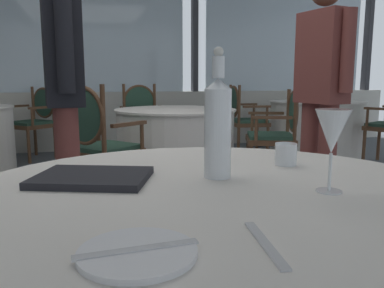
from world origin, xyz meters
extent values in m
plane|color=#4C5156|center=(0.00, 0.00, 0.00)|extent=(13.07, 13.07, 0.00)
cube|color=beige|center=(0.00, 3.47, 0.42)|extent=(10.06, 0.12, 0.85)
cube|color=silver|center=(0.00, 3.49, 1.76)|extent=(2.77, 0.02, 1.82)
cube|color=silver|center=(3.15, 3.49, 1.76)|extent=(2.77, 0.02, 1.82)
cube|color=#333338|center=(1.58, 3.47, 1.76)|extent=(0.08, 0.14, 1.82)
cube|color=#333338|center=(4.73, 3.47, 1.76)|extent=(0.08, 0.14, 1.82)
cylinder|color=white|center=(0.19, -1.59, 0.72)|extent=(1.40, 1.40, 0.02)
cylinder|color=white|center=(-0.05, -1.87, 0.74)|extent=(0.19, 0.19, 0.01)
cube|color=silver|center=(-0.05, -1.87, 0.74)|extent=(0.20, 0.03, 0.00)
cube|color=silver|center=(0.17, -1.89, 0.74)|extent=(0.04, 0.19, 0.00)
cylinder|color=white|center=(0.24, -1.42, 0.86)|extent=(0.08, 0.08, 0.25)
cone|color=white|center=(0.24, -1.42, 1.00)|extent=(0.08, 0.08, 0.03)
cylinder|color=white|center=(0.24, -1.42, 1.05)|extent=(0.03, 0.03, 0.06)
sphere|color=silver|center=(0.24, -1.42, 1.09)|extent=(0.03, 0.03, 0.03)
cylinder|color=white|center=(0.46, -1.64, 0.74)|extent=(0.06, 0.06, 0.00)
cylinder|color=white|center=(0.46, -1.64, 0.78)|extent=(0.01, 0.01, 0.10)
cone|color=white|center=(0.46, -1.64, 0.89)|extent=(0.09, 0.09, 0.11)
cylinder|color=white|center=(0.52, -1.32, 0.77)|extent=(0.07, 0.07, 0.07)
cube|color=black|center=(-0.11, -1.37, 0.74)|extent=(0.36, 0.31, 0.02)
cylinder|color=white|center=(0.77, 1.34, 0.72)|extent=(1.21, 1.21, 0.02)
cylinder|color=white|center=(0.77, 1.34, 0.36)|extent=(1.17, 1.17, 0.71)
cube|color=brown|center=(1.65, 1.01, 0.43)|extent=(0.59, 0.59, 0.05)
cube|color=#284738|center=(1.65, 1.01, 0.48)|extent=(0.54, 0.54, 0.04)
cylinder|color=brown|center=(1.40, 0.89, 0.20)|extent=(0.04, 0.04, 0.41)
cylinder|color=brown|center=(1.53, 1.27, 0.20)|extent=(0.04, 0.04, 0.41)
cylinder|color=brown|center=(1.77, 0.76, 0.20)|extent=(0.04, 0.04, 0.41)
cylinder|color=brown|center=(1.91, 1.13, 0.20)|extent=(0.04, 0.04, 0.41)
cylinder|color=brown|center=(1.77, 0.76, 0.69)|extent=(0.04, 0.04, 0.47)
cylinder|color=brown|center=(1.91, 1.13, 0.69)|extent=(0.04, 0.04, 0.47)
ellipsoid|color=#284738|center=(1.85, 0.94, 0.72)|extent=(0.18, 0.38, 0.39)
torus|color=brown|center=(1.85, 0.94, 0.72)|extent=(0.17, 0.39, 0.41)
cube|color=brown|center=(1.55, 0.79, 0.68)|extent=(0.36, 0.16, 0.03)
cylinder|color=brown|center=(1.42, 0.83, 0.57)|extent=(0.03, 0.03, 0.22)
cube|color=brown|center=(1.72, 1.26, 0.68)|extent=(0.36, 0.16, 0.03)
cylinder|color=brown|center=(1.59, 1.30, 0.57)|extent=(0.03, 0.03, 0.22)
cube|color=brown|center=(0.60, 2.27, 0.45)|extent=(0.53, 0.53, 0.05)
cube|color=#284738|center=(0.60, 2.27, 0.49)|extent=(0.49, 0.49, 0.04)
cylinder|color=brown|center=(0.83, 2.11, 0.21)|extent=(0.04, 0.04, 0.42)
cylinder|color=brown|center=(0.44, 2.04, 0.21)|extent=(0.04, 0.04, 0.42)
cylinder|color=brown|center=(0.76, 2.50, 0.21)|extent=(0.04, 0.04, 0.42)
cylinder|color=brown|center=(0.37, 2.43, 0.21)|extent=(0.04, 0.04, 0.42)
cylinder|color=brown|center=(0.76, 2.50, 0.72)|extent=(0.04, 0.04, 0.50)
cylinder|color=brown|center=(0.37, 2.43, 0.72)|extent=(0.04, 0.04, 0.50)
ellipsoid|color=#284738|center=(0.56, 2.48, 0.75)|extent=(0.39, 0.12, 0.42)
torus|color=brown|center=(0.56, 2.48, 0.75)|extent=(0.43, 0.11, 0.43)
cube|color=brown|center=(0.85, 2.29, 0.69)|extent=(0.10, 0.37, 0.03)
cylinder|color=brown|center=(0.88, 2.15, 0.58)|extent=(0.03, 0.03, 0.22)
cube|color=brown|center=(0.36, 2.20, 0.69)|extent=(0.10, 0.37, 0.03)
cylinder|color=brown|center=(0.38, 2.07, 0.58)|extent=(0.03, 0.03, 0.22)
cube|color=brown|center=(0.04, 0.73, 0.44)|extent=(0.65, 0.65, 0.05)
cube|color=#284738|center=(0.04, 0.73, 0.48)|extent=(0.60, 0.60, 0.04)
cylinder|color=brown|center=(0.07, 1.01, 0.21)|extent=(0.04, 0.04, 0.41)
cylinder|color=brown|center=(0.32, 0.71, 0.21)|extent=(0.04, 0.04, 0.41)
cylinder|color=brown|center=(-0.24, 0.76, 0.21)|extent=(0.04, 0.04, 0.41)
cylinder|color=brown|center=(0.02, 0.45, 0.21)|extent=(0.04, 0.04, 0.41)
cylinder|color=brown|center=(-0.24, 0.76, 0.72)|extent=(0.04, 0.04, 0.53)
cylinder|color=brown|center=(0.02, 0.45, 0.72)|extent=(0.04, 0.04, 0.53)
ellipsoid|color=#284738|center=(-0.12, 0.59, 0.75)|extent=(0.29, 0.33, 0.44)
torus|color=brown|center=(-0.12, 0.59, 0.75)|extent=(0.32, 0.37, 0.45)
cube|color=brown|center=(-0.10, 0.93, 0.68)|extent=(0.31, 0.26, 0.03)
cylinder|color=brown|center=(0.00, 1.03, 0.57)|extent=(0.03, 0.03, 0.22)
cube|color=brown|center=(0.22, 0.55, 0.68)|extent=(0.31, 0.26, 0.03)
cylinder|color=brown|center=(0.32, 0.64, 0.57)|extent=(0.03, 0.03, 0.22)
cube|color=brown|center=(-0.78, 2.92, 0.44)|extent=(0.65, 0.65, 0.05)
cube|color=#284738|center=(-0.78, 2.92, 0.48)|extent=(0.60, 0.60, 0.04)
cylinder|color=brown|center=(-0.79, 2.64, 0.21)|extent=(0.04, 0.04, 0.41)
cylinder|color=brown|center=(-1.06, 2.93, 0.21)|extent=(0.04, 0.04, 0.41)
cylinder|color=brown|center=(-0.50, 2.91, 0.21)|extent=(0.04, 0.04, 0.41)
cylinder|color=brown|center=(-0.77, 3.20, 0.21)|extent=(0.04, 0.04, 0.41)
cylinder|color=brown|center=(-0.50, 2.91, 0.70)|extent=(0.04, 0.04, 0.47)
cylinder|color=brown|center=(-0.77, 3.20, 0.70)|extent=(0.04, 0.04, 0.47)
ellipsoid|color=#284738|center=(-0.62, 3.07, 0.72)|extent=(0.31, 0.32, 0.40)
torus|color=brown|center=(-0.62, 3.07, 0.72)|extent=(0.30, 0.32, 0.41)
cube|color=brown|center=(-0.62, 2.73, 0.68)|extent=(0.29, 0.28, 0.03)
cylinder|color=brown|center=(-0.72, 2.63, 0.57)|extent=(0.03, 0.03, 0.22)
cube|color=brown|center=(-0.97, 3.09, 0.68)|extent=(0.29, 0.28, 0.03)
cylinder|color=brown|center=(-1.07, 2.99, 0.57)|extent=(0.03, 0.03, 0.22)
cylinder|color=white|center=(3.01, 2.29, 0.72)|extent=(1.30, 1.30, 0.02)
cylinder|color=white|center=(3.01, 2.29, 0.36)|extent=(1.26, 1.26, 0.71)
cube|color=brown|center=(2.02, 2.38, 0.44)|extent=(0.50, 0.50, 0.05)
cube|color=#284738|center=(2.02, 2.38, 0.48)|extent=(0.46, 0.46, 0.04)
cylinder|color=brown|center=(2.24, 2.56, 0.21)|extent=(0.04, 0.04, 0.42)
cylinder|color=brown|center=(2.20, 2.16, 0.21)|extent=(0.04, 0.04, 0.42)
cylinder|color=brown|center=(1.84, 2.59, 0.21)|extent=(0.04, 0.04, 0.42)
cylinder|color=brown|center=(1.81, 2.19, 0.21)|extent=(0.04, 0.04, 0.42)
cylinder|color=brown|center=(1.84, 2.59, 0.71)|extent=(0.04, 0.04, 0.49)
cylinder|color=brown|center=(1.81, 2.19, 0.71)|extent=(0.04, 0.04, 0.49)
ellipsoid|color=#284738|center=(1.81, 2.39, 0.74)|extent=(0.08, 0.39, 0.41)
torus|color=brown|center=(1.81, 2.39, 0.74)|extent=(0.07, 0.43, 0.43)
cube|color=brown|center=(2.06, 2.62, 0.69)|extent=(0.37, 0.07, 0.03)
cylinder|color=brown|center=(2.20, 2.61, 0.58)|extent=(0.03, 0.03, 0.22)
cube|color=brown|center=(2.02, 2.13, 0.69)|extent=(0.37, 0.07, 0.03)
cylinder|color=brown|center=(2.16, 2.11, 0.58)|extent=(0.03, 0.03, 0.22)
cylinder|color=brown|center=(3.16, 1.49, 0.21)|extent=(0.04, 0.04, 0.42)
cylinder|color=brown|center=(3.53, 1.66, 0.21)|extent=(0.04, 0.04, 0.42)
cube|color=brown|center=(3.19, 1.31, 0.69)|extent=(0.19, 0.35, 0.03)
cylinder|color=brown|center=(3.13, 1.44, 0.58)|extent=(0.03, 0.03, 0.22)
cube|color=brown|center=(3.57, 3.11, 0.45)|extent=(0.64, 0.64, 0.05)
cube|color=#284738|center=(3.57, 3.11, 0.50)|extent=(0.59, 0.59, 0.04)
cylinder|color=brown|center=(3.62, 2.83, 0.21)|extent=(0.04, 0.04, 0.43)
cylinder|color=brown|center=(3.30, 3.06, 0.21)|extent=(0.04, 0.04, 0.43)
cylinder|color=brown|center=(3.85, 3.16, 0.21)|extent=(0.04, 0.04, 0.43)
cylinder|color=brown|center=(3.52, 3.38, 0.21)|extent=(0.04, 0.04, 0.43)
cylinder|color=brown|center=(3.85, 3.16, 0.73)|extent=(0.04, 0.04, 0.50)
cylinder|color=brown|center=(3.52, 3.38, 0.73)|extent=(0.04, 0.04, 0.50)
ellipsoid|color=#284738|center=(3.70, 3.28, 0.75)|extent=(0.35, 0.26, 0.42)
torus|color=brown|center=(3.70, 3.28, 0.75)|extent=(0.37, 0.27, 0.43)
cube|color=brown|center=(3.77, 2.95, 0.70)|extent=(0.24, 0.32, 0.03)
cylinder|color=brown|center=(3.69, 2.83, 0.59)|extent=(0.03, 0.03, 0.22)
cube|color=brown|center=(3.36, 3.23, 0.70)|extent=(0.24, 0.32, 0.03)
cylinder|color=brown|center=(3.28, 3.12, 0.59)|extent=(0.03, 0.03, 0.22)
cylinder|color=brown|center=(1.54, -0.09, 0.43)|extent=(0.13, 0.13, 0.85)
cylinder|color=brown|center=(1.51, 0.09, 0.43)|extent=(0.13, 0.13, 0.85)
cube|color=brown|center=(1.52, 0.00, 1.17)|extent=(0.27, 0.39, 0.64)
cylinder|color=brown|center=(1.57, -0.21, 1.20)|extent=(0.09, 0.09, 0.54)
cylinder|color=brown|center=(1.48, 0.22, 1.20)|extent=(0.09, 0.09, 0.54)
cylinder|color=brown|center=(-0.22, -0.15, 0.43)|extent=(0.13, 0.13, 0.86)
cylinder|color=brown|center=(-0.23, 0.03, 0.43)|extent=(0.13, 0.13, 0.86)
cube|color=black|center=(-0.22, -0.06, 1.19)|extent=(0.24, 0.38, 0.65)
cylinder|color=black|center=(-0.20, -0.28, 1.22)|extent=(0.09, 0.09, 0.55)
cylinder|color=black|center=(-0.25, 0.16, 1.22)|extent=(0.09, 0.09, 0.55)
camera|label=1|loc=(-0.12, -2.46, 1.01)|focal=36.47mm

